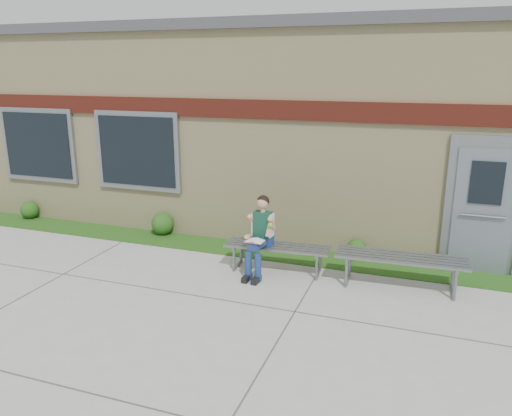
% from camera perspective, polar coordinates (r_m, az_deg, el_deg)
% --- Properties ---
extents(ground, '(80.00, 80.00, 0.00)m').
position_cam_1_polar(ground, '(7.10, -4.62, -12.26)').
color(ground, '#9E9E99').
rests_on(ground, ground).
extents(grass_strip, '(16.00, 0.80, 0.02)m').
position_cam_1_polar(grass_strip, '(9.31, 1.90, -5.14)').
color(grass_strip, '#1F4713').
rests_on(grass_strip, ground).
extents(school_building, '(16.20, 6.22, 4.20)m').
position_cam_1_polar(school_building, '(12.04, 6.95, 9.78)').
color(school_building, beige).
rests_on(school_building, ground).
extents(bench_left, '(1.78, 0.60, 0.46)m').
position_cam_1_polar(bench_left, '(8.43, 2.44, -4.95)').
color(bench_left, slate).
rests_on(bench_left, ground).
extents(bench_right, '(2.02, 0.63, 0.52)m').
position_cam_1_polar(bench_right, '(8.10, 16.17, -6.10)').
color(bench_right, slate).
rests_on(bench_right, ground).
extents(girl, '(0.46, 0.79, 1.32)m').
position_cam_1_polar(girl, '(8.21, 0.46, -2.99)').
color(girl, navy).
rests_on(girl, ground).
extents(shrub_west, '(0.40, 0.40, 0.40)m').
position_cam_1_polar(shrub_west, '(12.44, -24.45, -0.18)').
color(shrub_west, '#1F4713').
rests_on(shrub_west, grass_strip).
extents(shrub_mid, '(0.45, 0.45, 0.45)m').
position_cam_1_polar(shrub_mid, '(10.40, -10.63, -1.77)').
color(shrub_mid, '#1F4713').
rests_on(shrub_mid, grass_strip).
extents(shrub_east, '(0.34, 0.34, 0.34)m').
position_cam_1_polar(shrub_east, '(9.18, 11.41, -4.57)').
color(shrub_east, '#1F4713').
rests_on(shrub_east, grass_strip).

